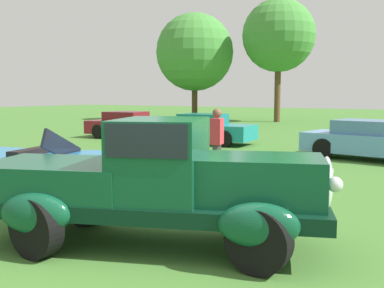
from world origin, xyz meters
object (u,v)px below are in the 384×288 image
object	(u,v)px
spectator_near_truck	(217,142)
show_car_teal	(205,129)
neighbor_convertible	(57,168)
feature_pickup_truck	(155,182)
show_car_skyblue	(370,140)
show_car_burgundy	(128,125)

from	to	relation	value
spectator_near_truck	show_car_teal	bearing A→B (deg)	121.98
neighbor_convertible	spectator_near_truck	bearing A→B (deg)	60.06
feature_pickup_truck	show_car_skyblue	distance (m)	9.96
show_car_teal	spectator_near_truck	xyz separation A→B (m)	(4.21, -6.74, 0.31)
show_car_burgundy	show_car_teal	bearing A→B (deg)	-2.22
feature_pickup_truck	spectator_near_truck	size ratio (longest dim) A/B	2.81
show_car_skyblue	spectator_near_truck	world-z (taller)	spectator_near_truck
show_car_teal	spectator_near_truck	bearing A→B (deg)	-58.02
neighbor_convertible	show_car_skyblue	world-z (taller)	neighbor_convertible
show_car_teal	feature_pickup_truck	bearing A→B (deg)	-62.98
show_car_teal	show_car_skyblue	size ratio (longest dim) A/B	0.94
neighbor_convertible	show_car_burgundy	xyz separation A→B (m)	(-6.59, 10.08, 0.02)
show_car_skyblue	spectator_near_truck	size ratio (longest dim) A/B	2.52
feature_pickup_truck	show_car_burgundy	xyz separation A→B (m)	(-9.91, 11.34, -0.27)
show_car_burgundy	show_car_skyblue	size ratio (longest dim) A/B	0.94
spectator_near_truck	show_car_burgundy	bearing A→B (deg)	140.65
feature_pickup_truck	neighbor_convertible	size ratio (longest dim) A/B	1.03
show_car_burgundy	show_car_skyblue	xyz separation A→B (m)	(10.81, -1.43, 0.00)
neighbor_convertible	spectator_near_truck	world-z (taller)	spectator_near_truck
feature_pickup_truck	show_car_teal	size ratio (longest dim) A/B	1.19
show_car_teal	neighbor_convertible	bearing A→B (deg)	-76.49
feature_pickup_truck	show_car_skyblue	xyz separation A→B (m)	(0.90, 9.91, -0.27)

